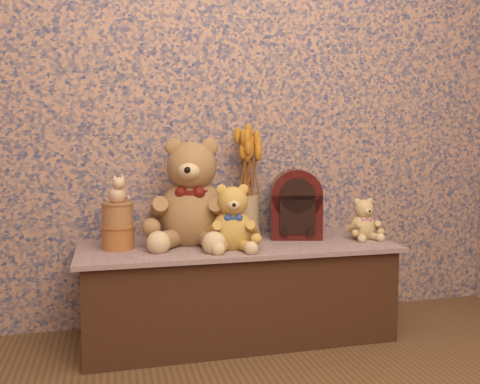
# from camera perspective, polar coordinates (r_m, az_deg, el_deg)

# --- Properties ---
(display_shelf) EXTENTS (1.40, 0.56, 0.43)m
(display_shelf) POSITION_cam_1_polar(r_m,az_deg,el_deg) (2.37, -0.31, -10.87)
(display_shelf) COLOR navy
(display_shelf) RESTS_ON ground
(teddy_large) EXTENTS (0.53, 0.58, 0.51)m
(teddy_large) POSITION_cam_1_polar(r_m,az_deg,el_deg) (2.31, -5.30, 0.52)
(teddy_large) COLOR olive
(teddy_large) RESTS_ON display_shelf
(teddy_medium) EXTENTS (0.28, 0.32, 0.30)m
(teddy_medium) POSITION_cam_1_polar(r_m,az_deg,el_deg) (2.20, -0.86, -2.48)
(teddy_medium) COLOR #C08736
(teddy_medium) RESTS_ON display_shelf
(teddy_small) EXTENTS (0.17, 0.20, 0.21)m
(teddy_small) POSITION_cam_1_polar(r_m,az_deg,el_deg) (2.51, 13.53, -2.71)
(teddy_small) COLOR tan
(teddy_small) RESTS_ON display_shelf
(cathedral_radio) EXTENTS (0.28, 0.23, 0.33)m
(cathedral_radio) POSITION_cam_1_polar(r_m,az_deg,el_deg) (2.48, 6.20, -1.29)
(cathedral_radio) COLOR #330A09
(cathedral_radio) RESTS_ON display_shelf
(ceramic_vase) EXTENTS (0.14, 0.14, 0.21)m
(ceramic_vase) POSITION_cam_1_polar(r_m,az_deg,el_deg) (2.46, 0.74, -2.79)
(ceramic_vase) COLOR tan
(ceramic_vase) RESTS_ON display_shelf
(dried_stalks) EXTENTS (0.26, 0.26, 0.46)m
(dried_stalks) POSITION_cam_1_polar(r_m,az_deg,el_deg) (2.43, 0.75, 4.98)
(dried_stalks) COLOR #C2731F
(dried_stalks) RESTS_ON ceramic_vase
(biscuit_tin_lower) EXTENTS (0.14, 0.14, 0.10)m
(biscuit_tin_lower) POSITION_cam_1_polar(r_m,az_deg,el_deg) (2.26, -13.41, -4.96)
(biscuit_tin_lower) COLOR #B78E35
(biscuit_tin_lower) RESTS_ON display_shelf
(biscuit_tin_upper) EXTENTS (0.14, 0.14, 0.10)m
(biscuit_tin_upper) POSITION_cam_1_polar(r_m,az_deg,el_deg) (2.25, -13.47, -2.45)
(biscuit_tin_upper) COLOR tan
(biscuit_tin_upper) RESTS_ON biscuit_tin_lower
(cat_figurine) EXTENTS (0.11, 0.12, 0.12)m
(cat_figurine) POSITION_cam_1_polar(r_m,az_deg,el_deg) (2.23, -13.52, 0.40)
(cat_figurine) COLOR silver
(cat_figurine) RESTS_ON biscuit_tin_upper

